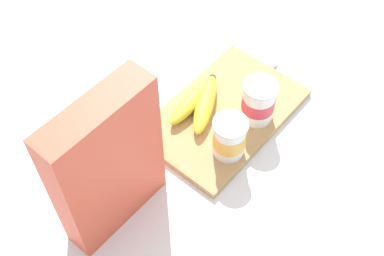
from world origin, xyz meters
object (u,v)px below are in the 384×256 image
object	(u,v)px
cutting_board	(224,114)
yogurt_cup_front	(258,102)
yogurt_cup_back	(229,138)
spoon	(273,54)
cereal_box	(108,166)
banana_bunch	(199,102)

from	to	relation	value
cutting_board	yogurt_cup_front	size ratio (longest dim) A/B	3.58
yogurt_cup_back	spoon	size ratio (longest dim) A/B	0.74
cereal_box	banana_bunch	size ratio (longest dim) A/B	1.84
yogurt_cup_front	cereal_box	bearing A→B (deg)	-12.07
cutting_board	yogurt_cup_back	size ratio (longest dim) A/B	3.82
cutting_board	banana_bunch	size ratio (longest dim) A/B	2.06
yogurt_cup_front	spoon	distance (m)	0.21
yogurt_cup_back	spoon	distance (m)	0.30
yogurt_cup_front	banana_bunch	size ratio (longest dim) A/B	0.58
cutting_board	banana_bunch	bearing A→B (deg)	-63.41
cutting_board	cereal_box	size ratio (longest dim) A/B	1.12
banana_bunch	spoon	world-z (taller)	banana_bunch
cereal_box	banana_bunch	distance (m)	0.30
cutting_board	spoon	world-z (taller)	cutting_board
yogurt_cup_front	yogurt_cup_back	xyz separation A→B (m)	(0.11, 0.01, -0.00)
cereal_box	yogurt_cup_front	distance (m)	0.35
cereal_box	spoon	size ratio (longest dim) A/B	2.51
banana_bunch	spoon	xyz separation A→B (m)	(-0.24, 0.02, -0.03)
cereal_box	banana_bunch	bearing A→B (deg)	-172.30
cereal_box	yogurt_cup_back	distance (m)	0.26
yogurt_cup_front	spoon	size ratio (longest dim) A/B	0.79
banana_bunch	spoon	distance (m)	0.24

